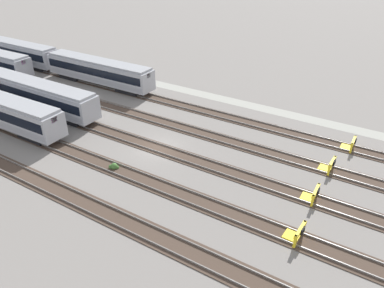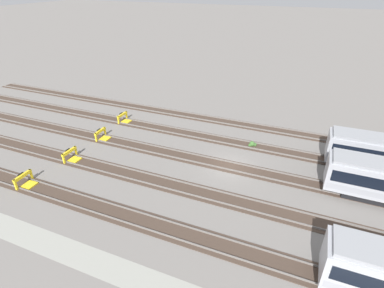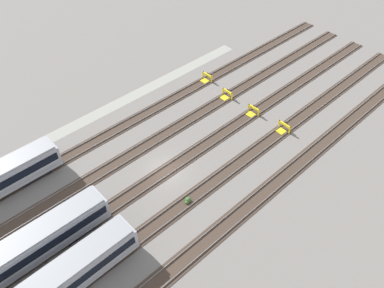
# 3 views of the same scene
# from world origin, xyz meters

# --- Properties ---
(ground_plane) EXTENTS (400.00, 400.00, 0.00)m
(ground_plane) POSITION_xyz_m (0.00, 0.00, 0.00)
(ground_plane) COLOR gray
(service_walkway) EXTENTS (54.00, 2.00, 0.01)m
(service_walkway) POSITION_xyz_m (0.00, -15.05, 0.00)
(service_walkway) COLOR #9E9E93
(service_walkway) RESTS_ON ground
(rail_track_nearest) EXTENTS (90.00, 2.23, 0.21)m
(rail_track_nearest) POSITION_xyz_m (0.00, -10.38, 0.04)
(rail_track_nearest) COLOR #47382D
(rail_track_nearest) RESTS_ON ground
(rail_track_near_inner) EXTENTS (90.00, 2.23, 0.21)m
(rail_track_near_inner) POSITION_xyz_m (0.00, -5.19, 0.04)
(rail_track_near_inner) COLOR #47382D
(rail_track_near_inner) RESTS_ON ground
(rail_track_middle) EXTENTS (90.00, 2.24, 0.21)m
(rail_track_middle) POSITION_xyz_m (0.00, 0.00, 0.04)
(rail_track_middle) COLOR #47382D
(rail_track_middle) RESTS_ON ground
(rail_track_far_inner) EXTENTS (90.00, 2.23, 0.21)m
(rail_track_far_inner) POSITION_xyz_m (0.00, 5.19, 0.04)
(rail_track_far_inner) COLOR #47382D
(rail_track_far_inner) RESTS_ON ground
(rail_track_farthest) EXTENTS (90.00, 2.23, 0.21)m
(rail_track_farthest) POSITION_xyz_m (0.00, 10.38, 0.04)
(rail_track_farthest) COLOR #47382D
(rail_track_farthest) RESTS_ON ground
(subway_car_back_row_rightmost) EXTENTS (18.01, 2.89, 3.70)m
(subway_car_back_row_rightmost) POSITION_xyz_m (17.94, -0.01, 2.04)
(subway_car_back_row_rightmost) COLOR #ADAFB7
(subway_car_back_row_rightmost) RESTS_ON ground
(bumper_stop_nearest_track) EXTENTS (1.37, 2.01, 1.22)m
(bumper_stop_nearest_track) POSITION_xyz_m (-16.87, -10.37, 0.51)
(bumper_stop_nearest_track) COLOR yellow
(bumper_stop_nearest_track) RESTS_ON ground
(bumper_stop_near_inner_track) EXTENTS (1.35, 2.00, 1.22)m
(bumper_stop_near_inner_track) POSITION_xyz_m (-16.03, -5.19, 0.51)
(bumper_stop_near_inner_track) COLOR yellow
(bumper_stop_near_inner_track) RESTS_ON ground
(bumper_stop_middle_track) EXTENTS (1.37, 2.01, 1.22)m
(bumper_stop_middle_track) POSITION_xyz_m (-15.99, 0.01, 0.51)
(bumper_stop_middle_track) COLOR yellow
(bumper_stop_middle_track) RESTS_ON ground
(bumper_stop_far_inner_track) EXTENTS (1.38, 2.01, 1.22)m
(bumper_stop_far_inner_track) POSITION_xyz_m (-16.34, 5.18, 0.51)
(bumper_stop_far_inner_track) COLOR yellow
(bumper_stop_far_inner_track) RESTS_ON ground
(weed_clump) EXTENTS (0.92, 0.70, 0.64)m
(weed_clump) POSITION_xyz_m (1.21, 5.21, 0.24)
(weed_clump) COLOR #427033
(weed_clump) RESTS_ON ground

